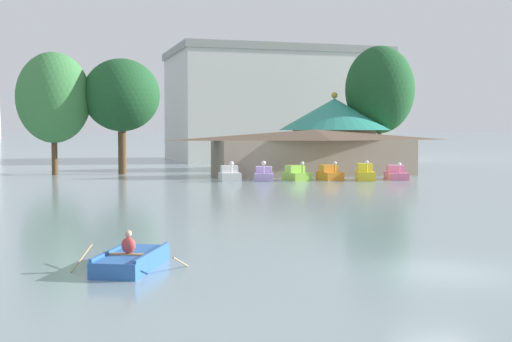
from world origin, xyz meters
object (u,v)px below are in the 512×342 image
at_px(pedal_boat_yellow, 365,174).
at_px(shoreline_tree_mid, 122,95).
at_px(shoreline_tree_tall_left, 54,98).
at_px(rowboat_with_rower, 131,260).
at_px(green_roof_pavilion, 334,128).
at_px(pedal_boat_pink, 396,174).
at_px(pedal_boat_lime, 296,174).
at_px(boathouse, 315,152).
at_px(shoreline_tree_right, 380,90).
at_px(background_building_block, 274,105).
at_px(pedal_boat_lavender, 264,175).
at_px(pedal_boat_orange, 329,174).
at_px(pedal_boat_white, 230,175).

bearing_deg(pedal_boat_yellow, shoreline_tree_mid, -108.49).
bearing_deg(shoreline_tree_tall_left, rowboat_with_rower, -87.53).
height_order(rowboat_with_rower, green_roof_pavilion, green_roof_pavilion).
relative_size(pedal_boat_pink, shoreline_tree_mid, 0.29).
xyz_separation_m(pedal_boat_lime, pedal_boat_pink, (8.76, -1.43, -0.02)).
relative_size(pedal_boat_yellow, boathouse, 0.15).
bearing_deg(shoreline_tree_tall_left, boathouse, -18.76).
relative_size(shoreline_tree_right, background_building_block, 0.46).
height_order(pedal_boat_lime, pedal_boat_pink, pedal_boat_lime).
distance_m(boathouse, shoreline_tree_right, 16.47).
bearing_deg(boathouse, pedal_boat_lavender, -143.96).
distance_m(pedal_boat_orange, pedal_boat_pink, 5.91).
distance_m(pedal_boat_lime, pedal_boat_yellow, 5.91).
bearing_deg(shoreline_tree_right, background_building_block, 100.03).
distance_m(shoreline_tree_mid, shoreline_tree_right, 28.97).
relative_size(pedal_boat_orange, shoreline_tree_tall_left, 0.23).
distance_m(rowboat_with_rower, shoreline_tree_tall_left, 48.15).
distance_m(pedal_boat_lavender, green_roof_pavilion, 20.15).
bearing_deg(green_roof_pavilion, pedal_boat_orange, -114.35).
bearing_deg(shoreline_tree_mid, pedal_boat_yellow, -37.38).
bearing_deg(pedal_boat_yellow, background_building_block, -168.41).
height_order(pedal_boat_white, shoreline_tree_tall_left, shoreline_tree_tall_left).
distance_m(boathouse, green_roof_pavilion, 12.26).
height_order(rowboat_with_rower, pedal_boat_lime, pedal_boat_lime).
height_order(rowboat_with_rower, pedal_boat_white, pedal_boat_white).
relative_size(shoreline_tree_mid, background_building_block, 0.38).
height_order(pedal_boat_lavender, boathouse, boathouse).
height_order(pedal_boat_orange, shoreline_tree_tall_left, shoreline_tree_tall_left).
bearing_deg(rowboat_with_rower, pedal_boat_lime, -1.92).
distance_m(pedal_boat_lime, pedal_boat_orange, 2.98).
xyz_separation_m(pedal_boat_orange, pedal_boat_pink, (5.79, -1.18, -0.02)).
xyz_separation_m(green_roof_pavilion, shoreline_tree_right, (5.26, -0.58, 4.35)).
distance_m(shoreline_tree_mid, background_building_block, 36.45).
xyz_separation_m(pedal_boat_orange, boathouse, (0.85, 5.64, 1.76)).
relative_size(shoreline_tree_tall_left, background_building_block, 0.40).
bearing_deg(pedal_boat_white, shoreline_tree_right, 130.14).
bearing_deg(pedal_boat_yellow, pedal_boat_orange, -98.88).
height_order(boathouse, shoreline_tree_right, shoreline_tree_right).
relative_size(pedal_boat_pink, shoreline_tree_tall_left, 0.27).
bearing_deg(green_roof_pavilion, pedal_boat_white, -136.45).
relative_size(pedal_boat_lavender, pedal_boat_yellow, 1.04).
bearing_deg(boathouse, pedal_boat_lime, -125.29).
bearing_deg(pedal_boat_lime, pedal_boat_pink, 71.04).
bearing_deg(background_building_block, pedal_boat_yellow, -97.31).
height_order(pedal_boat_white, background_building_block, background_building_block).
xyz_separation_m(pedal_boat_orange, shoreline_tree_mid, (-16.42, 13.19, 7.17)).
distance_m(green_roof_pavilion, shoreline_tree_tall_left, 30.20).
distance_m(rowboat_with_rower, pedal_boat_white, 36.68).
bearing_deg(boathouse, shoreline_tree_mid, 156.38).
bearing_deg(background_building_block, shoreline_tree_tall_left, -139.28).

